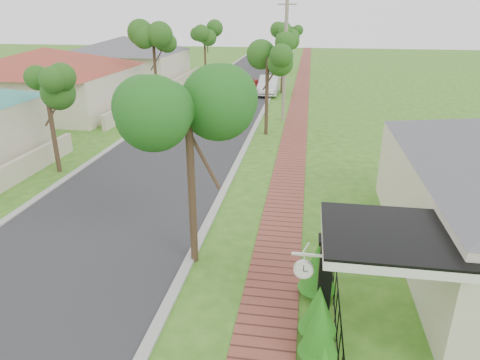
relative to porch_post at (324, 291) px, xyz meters
The scene contains 16 objects.
ground 4.79m from the porch_post, 167.60° to the left, with size 160.00×160.00×0.00m, color #316818.
road 22.34m from the porch_post, 109.77° to the left, with size 7.00×120.00×0.02m, color #28282B.
kerb_right 21.39m from the porch_post, 100.52° to the left, with size 0.30×120.00×0.10m, color #9E9E99.
kerb_left 23.83m from the porch_post, 118.07° to the left, with size 0.30×120.00×0.10m, color #9E9E99.
sidewalk 21.07m from the porch_post, 93.54° to the left, with size 1.50×120.00×0.03m, color brown.
porch_post is the anchor object (origin of this frame).
picket_fence 1.21m from the porch_post, 70.71° to the left, with size 0.03×8.02×1.00m.
street_trees 29.02m from the porch_post, 104.93° to the left, with size 10.70×37.65×5.89m.
hedge_row 0.57m from the porch_post, 101.91° to the right, with size 0.89×4.79×1.97m.
far_house_red 28.70m from the porch_post, 132.91° to the left, with size 15.56×15.56×4.60m.
far_house_grey 40.09m from the porch_post, 119.15° to the left, with size 15.56×15.56×4.60m.
parked_car_red 30.88m from the porch_post, 100.36° to the left, with size 1.58×3.93×1.34m, color maroon.
parked_car_white 30.50m from the porch_post, 97.82° to the left, with size 1.68×4.81×1.59m, color silver.
near_tree 5.61m from the porch_post, 146.31° to the left, with size 2.18×2.18×5.61m.
utility_pole 20.90m from the porch_post, 96.24° to the left, with size 1.20×0.24×7.82m.
station_clock 1.04m from the porch_post, 140.96° to the right, with size 0.72×0.13×0.61m.
Camera 1 is at (3.93, -9.37, 7.15)m, focal length 32.00 mm.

